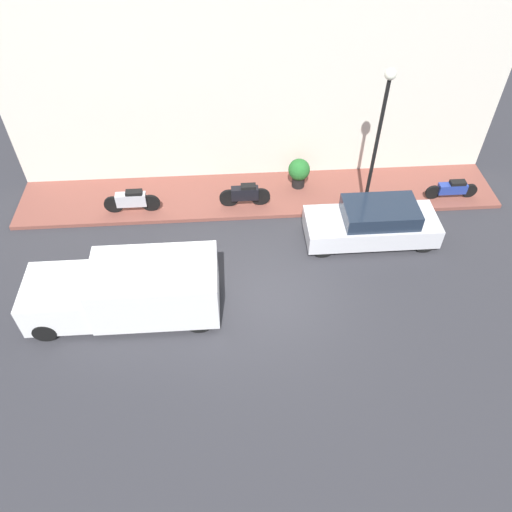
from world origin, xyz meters
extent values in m
plane|color=#2D2D33|center=(0.00, 0.00, 0.00)|extent=(60.00, 60.00, 0.00)
cube|color=brown|center=(4.90, 0.00, 0.07)|extent=(2.51, 17.12, 0.14)
cube|color=silver|center=(6.30, 0.00, 3.80)|extent=(0.30, 17.12, 7.61)
cube|color=silver|center=(2.44, -3.50, 0.53)|extent=(1.65, 4.28, 0.69)
cube|color=#192333|center=(2.44, -3.71, 1.13)|extent=(1.45, 2.35, 0.52)
cylinder|color=black|center=(1.74, -1.84, 0.33)|extent=(0.20, 0.66, 0.66)
cylinder|color=black|center=(3.14, -1.84, 0.33)|extent=(0.20, 0.66, 0.66)
cylinder|color=black|center=(1.74, -5.15, 0.33)|extent=(0.20, 0.66, 0.66)
cylinder|color=black|center=(3.14, -5.15, 0.33)|extent=(0.20, 0.66, 0.66)
cube|color=white|center=(-0.10, 3.24, 0.95)|extent=(1.94, 3.48, 1.55)
cube|color=white|center=(-0.10, 5.92, 0.72)|extent=(1.85, 1.87, 1.08)
cube|color=#192333|center=(-0.10, 6.20, 1.02)|extent=(1.65, 1.03, 0.43)
cylinder|color=black|center=(-0.94, 6.28, 0.33)|extent=(0.22, 0.65, 0.65)
cylinder|color=black|center=(0.74, 6.28, 0.33)|extent=(0.22, 0.65, 0.65)
cylinder|color=black|center=(-0.94, 2.08, 0.33)|extent=(0.22, 0.65, 0.65)
cylinder|color=black|center=(0.74, 2.08, 0.33)|extent=(0.22, 0.65, 0.65)
cube|color=navy|center=(4.20, -6.84, 0.55)|extent=(0.30, 1.00, 0.36)
cube|color=black|center=(4.20, -6.98, 0.79)|extent=(0.27, 0.54, 0.12)
cylinder|color=black|center=(4.20, -6.18, 0.41)|extent=(0.10, 0.54, 0.54)
cylinder|color=black|center=(4.20, -7.50, 0.41)|extent=(0.10, 0.54, 0.54)
cube|color=black|center=(4.29, 0.53, 0.66)|extent=(0.30, 0.94, 0.46)
cube|color=black|center=(4.29, 0.40, 0.95)|extent=(0.27, 0.51, 0.12)
cylinder|color=black|center=(4.29, 1.08, 0.48)|extent=(0.10, 0.68, 0.68)
cylinder|color=black|center=(4.29, -0.02, 0.48)|extent=(0.10, 0.68, 0.68)
cube|color=#B7B7BF|center=(4.22, 4.43, 0.65)|extent=(0.30, 1.02, 0.47)
cube|color=black|center=(4.22, 4.29, 0.95)|extent=(0.27, 0.56, 0.12)
cylinder|color=black|center=(4.22, 5.07, 0.47)|extent=(0.10, 0.65, 0.65)
cylinder|color=black|center=(4.22, 3.80, 0.47)|extent=(0.10, 0.65, 0.65)
cylinder|color=black|center=(3.89, -3.66, 2.53)|extent=(0.12, 0.12, 4.78)
sphere|color=silver|center=(3.89, -3.66, 5.03)|extent=(0.35, 0.35, 0.35)
cylinder|color=black|center=(5.25, -1.49, 0.35)|extent=(0.47, 0.47, 0.41)
sphere|color=#236628|center=(5.25, -1.49, 0.87)|extent=(0.78, 0.78, 0.78)
camera|label=1|loc=(-9.36, 1.07, 11.51)|focal=35.00mm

